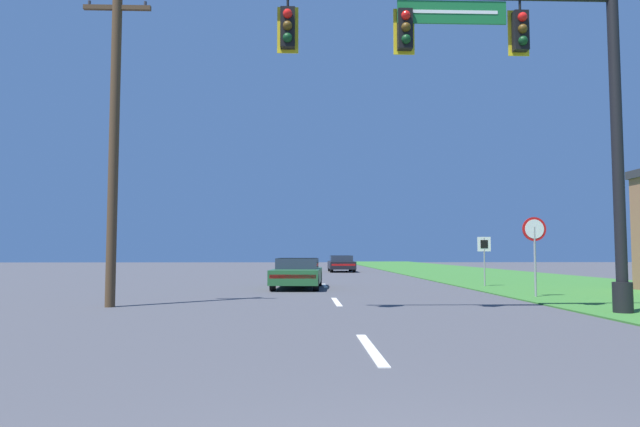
# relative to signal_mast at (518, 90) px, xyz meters

# --- Properties ---
(grass_verge_right) EXTENTS (10.00, 110.00, 0.04)m
(grass_verge_right) POSITION_rel_signal_mast_xyz_m (6.44, 19.50, -5.21)
(grass_verge_right) COLOR #38752D
(grass_verge_right) RESTS_ON ground
(road_center_line) EXTENTS (0.16, 34.80, 0.01)m
(road_center_line) POSITION_rel_signal_mast_xyz_m (-4.06, 11.50, -5.23)
(road_center_line) COLOR silver
(road_center_line) RESTS_ON ground
(signal_mast) EXTENTS (8.94, 0.47, 8.33)m
(signal_mast) POSITION_rel_signal_mast_xyz_m (0.00, 0.00, 0.00)
(signal_mast) COLOR black
(signal_mast) RESTS_ON grass_verge_right
(car_ahead) EXTENTS (2.13, 4.66, 1.19)m
(car_ahead) POSITION_rel_signal_mast_xyz_m (-5.22, 9.84, -4.63)
(car_ahead) COLOR black
(car_ahead) RESTS_ON ground
(far_car) EXTENTS (1.82, 4.36, 1.19)m
(far_car) POSITION_rel_signal_mast_xyz_m (-2.09, 29.11, -4.63)
(far_car) COLOR black
(far_car) RESTS_ON ground
(stop_sign) EXTENTS (0.76, 0.07, 2.50)m
(stop_sign) POSITION_rel_signal_mast_xyz_m (2.30, 4.79, -3.37)
(stop_sign) COLOR gray
(stop_sign) RESTS_ON grass_verge_right
(route_sign_post) EXTENTS (0.55, 0.06, 2.03)m
(route_sign_post) POSITION_rel_signal_mast_xyz_m (2.53, 10.47, -3.71)
(route_sign_post) COLOR gray
(route_sign_post) RESTS_ON grass_verge_right
(utility_pole_near) EXTENTS (1.80, 0.26, 8.94)m
(utility_pole_near) POSITION_rel_signal_mast_xyz_m (-10.08, 2.20, -0.61)
(utility_pole_near) COLOR #4C3823
(utility_pole_near) RESTS_ON ground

